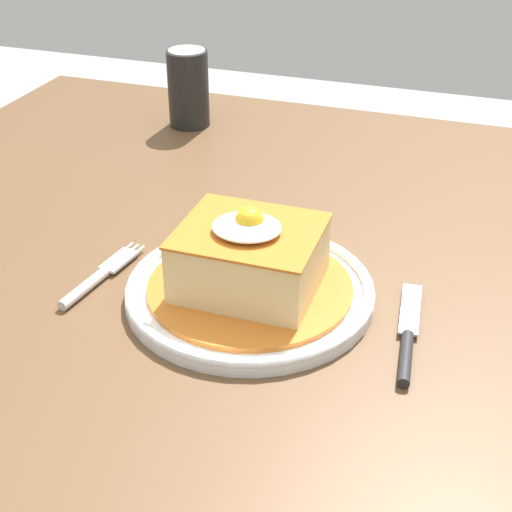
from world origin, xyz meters
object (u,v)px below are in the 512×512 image
Objects in this scene: fork at (96,279)px; soda_can at (188,88)px; main_plate at (250,290)px; knife at (407,343)px.

fork is 1.14× the size of soda_can.
main_plate is at bearing 10.24° from fork.
main_plate is 0.52m from soda_can.
fork is 0.49m from soda_can.
knife is (0.17, -0.03, -0.00)m from main_plate.
soda_can is (-0.09, 0.47, 0.06)m from fork.
fork is 0.86× the size of knife.
soda_can is at bearing 132.32° from knife.
soda_can is at bearing 120.46° from main_plate.
main_plate is 0.18m from knife.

